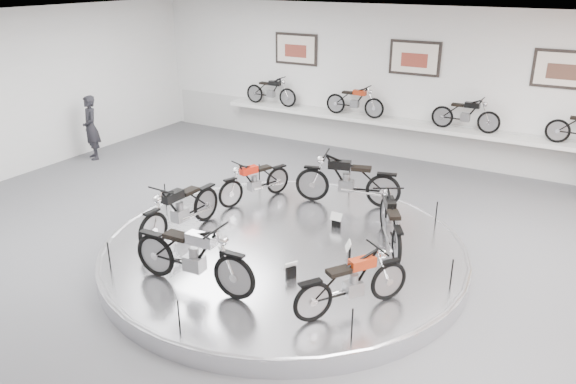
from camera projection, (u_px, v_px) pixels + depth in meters
The scene contains 20 objects.
floor at pixel (275, 266), 9.81m from camera, with size 16.00×16.00×0.00m, color #4D4D50.
ceiling at pixel (273, 29), 8.33m from camera, with size 16.00×16.00×0.00m, color white.
wall_back at pixel (413, 85), 14.70m from camera, with size 16.00×16.00×0.00m, color white.
dado_band at pixel (408, 138), 15.22m from camera, with size 15.68×0.04×1.10m, color #BCBCBA.
display_platform at pixel (284, 251), 10.00m from camera, with size 6.40×6.40×0.30m, color silver.
platform_rim at pixel (284, 245), 9.95m from camera, with size 6.40×6.40×0.10m, color #B2B2BA.
shelf at pixel (406, 125), 14.83m from camera, with size 11.00×0.55×0.10m, color silver.
poster_left at pixel (296, 49), 16.04m from camera, with size 1.35×0.06×0.88m, color silver.
poster_center at pixel (415, 58), 14.41m from camera, with size 1.35×0.06×0.88m, color silver.
poster_right at pixel (564, 69), 12.79m from camera, with size 1.35×0.06×0.88m, color silver.
shelf_bike_a at pixel (271, 93), 16.63m from camera, with size 1.22×0.42×0.73m, color black, non-canonical shape.
shelf_bike_b at pixel (355, 103), 15.37m from camera, with size 1.22×0.42×0.73m, color #9A2A0F, non-canonical shape.
shelf_bike_c at pixel (465, 116), 13.98m from camera, with size 1.22×0.42×0.73m, color black, non-canonical shape.
bike_a at pixel (391, 221), 9.70m from camera, with size 1.61×0.57×0.95m, color black, non-canonical shape.
bike_b at pixel (348, 179), 11.42m from camera, with size 1.84×0.65×1.08m, color black, non-canonical shape.
bike_c at pixel (255, 180), 11.65m from camera, with size 1.53×0.54×0.90m, color red, non-canonical shape.
bike_d at pixel (180, 208), 10.13m from camera, with size 1.73×0.61×1.02m, color black, non-canonical shape.
bike_e at pixel (193, 255), 8.41m from camera, with size 1.84×0.65×1.08m, color #ABAAAF, non-canonical shape.
bike_f at pixel (352, 282), 7.85m from camera, with size 1.57×0.56×0.93m, color #9A2A0F, non-canonical shape.
visitor at pixel (91, 128), 15.07m from camera, with size 0.63×0.41×1.73m, color black.
Camera 1 is at (4.51, -7.37, 4.83)m, focal length 35.00 mm.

